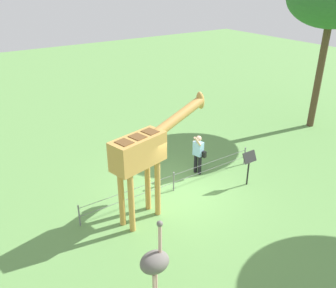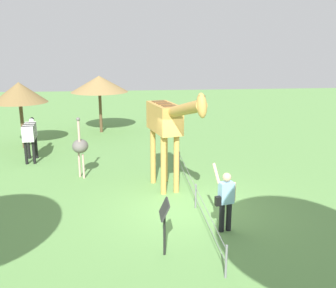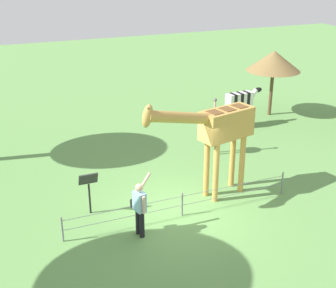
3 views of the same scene
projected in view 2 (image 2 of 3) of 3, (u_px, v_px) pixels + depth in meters
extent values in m
plane|color=#60934C|center=(190.00, 208.00, 11.23)|extent=(60.00, 60.00, 0.00)
cylinder|color=#C69347|center=(176.00, 164.00, 12.21)|extent=(0.18, 0.18, 1.94)
cylinder|color=#C69347|center=(163.00, 165.00, 12.07)|extent=(0.18, 0.18, 1.94)
cylinder|color=#C69347|center=(165.00, 155.00, 13.21)|extent=(0.18, 0.18, 1.94)
cylinder|color=#C69347|center=(153.00, 156.00, 13.07)|extent=(0.18, 0.18, 1.94)
cube|color=#C69347|center=(164.00, 118.00, 12.28)|extent=(1.82, 1.08, 0.90)
cube|color=brown|center=(169.00, 106.00, 11.71)|extent=(0.45, 0.51, 0.02)
cube|color=brown|center=(164.00, 104.00, 12.16)|extent=(0.45, 0.51, 0.02)
cube|color=brown|center=(159.00, 101.00, 12.62)|extent=(0.45, 0.51, 0.02)
cylinder|color=#C69347|center=(185.00, 109.00, 10.56)|extent=(2.36, 0.86, 0.86)
ellipsoid|color=#C69347|center=(202.00, 105.00, 9.46)|extent=(0.47, 0.35, 0.69)
cylinder|color=brown|center=(204.00, 98.00, 9.42)|extent=(0.05, 0.05, 0.14)
cylinder|color=brown|center=(200.00, 98.00, 9.41)|extent=(0.05, 0.05, 0.14)
cylinder|color=black|center=(222.00, 217.00, 9.74)|extent=(0.14, 0.14, 0.78)
cylinder|color=black|center=(229.00, 216.00, 9.81)|extent=(0.14, 0.14, 0.78)
cube|color=#8CBFE0|center=(226.00, 193.00, 9.61)|extent=(0.31, 0.40, 0.55)
sphere|color=#D8AD8C|center=(227.00, 177.00, 9.50)|extent=(0.22, 0.22, 0.22)
cylinder|color=#D8AD8C|center=(216.00, 174.00, 9.70)|extent=(0.41, 0.16, 0.48)
cylinder|color=#D8AD8C|center=(234.00, 192.00, 9.68)|extent=(0.08, 0.08, 0.50)
cube|color=black|center=(219.00, 201.00, 9.54)|extent=(0.16, 0.22, 0.24)
cylinder|color=black|center=(29.00, 148.00, 16.00)|extent=(0.12, 0.12, 0.95)
cylinder|color=black|center=(36.00, 147.00, 16.06)|extent=(0.12, 0.12, 0.95)
cylinder|color=black|center=(26.00, 153.00, 15.25)|extent=(0.12, 0.12, 0.95)
cylinder|color=black|center=(34.00, 152.00, 15.31)|extent=(0.12, 0.12, 0.95)
cube|color=silver|center=(28.00, 134.00, 14.97)|extent=(0.22, 0.46, 0.60)
cube|color=black|center=(28.00, 134.00, 15.13)|extent=(0.22, 0.46, 0.60)
cube|color=silver|center=(29.00, 133.00, 15.30)|extent=(0.22, 0.46, 0.60)
cube|color=black|center=(29.00, 132.00, 15.46)|extent=(0.22, 0.46, 0.60)
cube|color=silver|center=(30.00, 131.00, 15.62)|extent=(0.22, 0.46, 0.60)
cube|color=black|center=(31.00, 130.00, 15.78)|extent=(0.22, 0.46, 0.60)
cube|color=silver|center=(31.00, 129.00, 15.94)|extent=(0.22, 0.46, 0.60)
cylinder|color=silver|center=(31.00, 124.00, 16.13)|extent=(0.46, 0.25, 0.47)
ellipsoid|color=black|center=(32.00, 120.00, 16.33)|extent=(0.42, 0.22, 0.22)
cylinder|color=#CC9E93|center=(83.00, 166.00, 13.64)|extent=(0.07, 0.07, 0.90)
cylinder|color=#CC9E93|center=(79.00, 165.00, 13.78)|extent=(0.07, 0.07, 0.90)
ellipsoid|color=#66605B|center=(80.00, 146.00, 13.52)|extent=(0.70, 0.56, 0.49)
cylinder|color=#CC9E93|center=(79.00, 132.00, 13.24)|extent=(0.08, 0.08, 0.80)
sphere|color=#66605B|center=(78.00, 119.00, 13.12)|extent=(0.14, 0.14, 0.14)
cylinder|color=brown|center=(101.00, 112.00, 20.71)|extent=(0.16, 0.16, 2.21)
cone|color=olive|center=(99.00, 84.00, 20.32)|extent=(3.07, 3.07, 0.86)
cylinder|color=brown|center=(23.00, 125.00, 17.56)|extent=(0.16, 0.16, 2.13)
cone|color=brown|center=(19.00, 92.00, 17.17)|extent=(2.48, 2.48, 0.92)
cylinder|color=black|center=(164.00, 236.00, 8.63)|extent=(0.06, 0.06, 0.95)
cube|color=#2D2D2D|center=(164.00, 209.00, 8.46)|extent=(0.56, 0.21, 0.38)
cylinder|color=slate|center=(179.00, 161.00, 14.52)|extent=(0.05, 0.05, 0.75)
cylinder|color=slate|center=(196.00, 196.00, 11.15)|extent=(0.05, 0.05, 0.75)
cylinder|color=slate|center=(226.00, 262.00, 7.79)|extent=(0.05, 0.05, 0.75)
cube|color=slate|center=(196.00, 188.00, 11.09)|extent=(7.00, 0.01, 0.01)
cube|color=slate|center=(196.00, 197.00, 11.16)|extent=(7.00, 0.01, 0.01)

